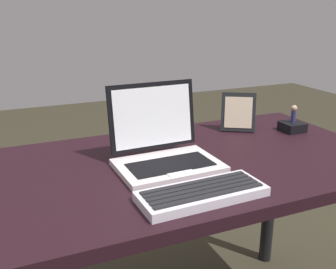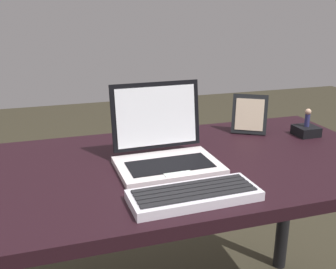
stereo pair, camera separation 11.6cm
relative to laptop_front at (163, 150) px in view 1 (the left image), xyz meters
The scene contains 6 objects.
desk 0.14m from the laptop_front, 21.03° to the left, with size 1.46×0.72×0.74m.
laptop_front is the anchor object (origin of this frame).
external_keyboard 0.25m from the laptop_front, 89.13° to the right, with size 0.34×0.14×0.03m.
photo_frame 0.45m from the laptop_front, 26.72° to the left, with size 0.14×0.11×0.15m.
figurine_stand 0.61m from the laptop_front, 10.70° to the left, with size 0.08×0.08×0.04m, color black.
figurine 0.61m from the laptop_front, 10.70° to the left, with size 0.02×0.02×0.07m.
Camera 1 is at (-0.45, -1.05, 1.21)m, focal length 41.84 mm.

